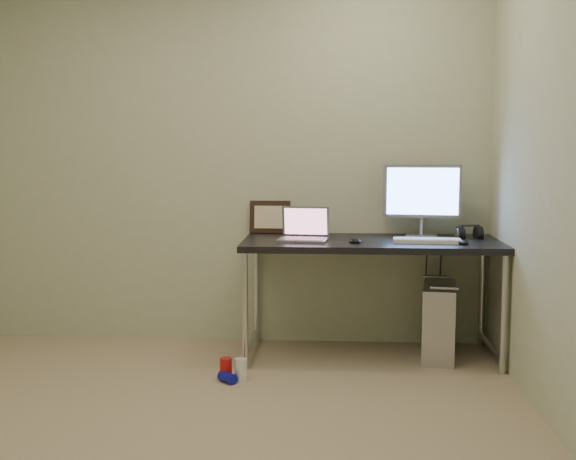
{
  "coord_description": "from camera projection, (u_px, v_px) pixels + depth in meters",
  "views": [
    {
      "loc": [
        0.71,
        -3.1,
        1.33
      ],
      "look_at": [
        0.45,
        1.05,
        0.85
      ],
      "focal_mm": 45.0,
      "sensor_mm": 36.0,
      "label": 1
    }
  ],
  "objects": [
    {
      "name": "laptop",
      "position": [
        304.0,
        233.0,
        4.49
      ],
      "size": [
        0.33,
        0.28,
        0.21
      ],
      "rotation": [
        0.0,
        0.0,
        -0.11
      ],
      "color": "#9E9FA4",
      "rests_on": "desk"
    },
    {
      "name": "floor",
      "position": [
        175.0,
        442.0,
        3.27
      ],
      "size": [
        3.5,
        3.5,
        0.0
      ],
      "primitive_type": "plane",
      "color": "tan",
      "rests_on": "ground"
    },
    {
      "name": "picture_frame",
      "position": [
        270.0,
        217.0,
        4.87
      ],
      "size": [
        0.27,
        0.08,
        0.22
      ],
      "primitive_type": "cube",
      "rotation": [
        -0.21,
        0.0,
        -0.01
      ],
      "color": "black",
      "rests_on": "desk"
    },
    {
      "name": "keyboard",
      "position": [
        427.0,
        241.0,
        4.39
      ],
      "size": [
        0.41,
        0.16,
        0.02
      ],
      "primitive_type": "cube",
      "rotation": [
        0.0,
        0.0,
        -0.06
      ],
      "color": "white",
      "rests_on": "desk"
    },
    {
      "name": "can_red",
      "position": [
        226.0,
        369.0,
        4.13
      ],
      "size": [
        0.08,
        0.08,
        0.13
      ],
      "primitive_type": "cylinder",
      "rotation": [
        0.0,
        0.0,
        0.08
      ],
      "color": "red",
      "rests_on": "ground"
    },
    {
      "name": "wall_back",
      "position": [
        228.0,
        159.0,
        4.86
      ],
      "size": [
        3.5,
        0.02,
        2.5
      ],
      "primitive_type": "cube",
      "color": "beige",
      "rests_on": "ground"
    },
    {
      "name": "can_white",
      "position": [
        241.0,
        370.0,
        4.11
      ],
      "size": [
        0.1,
        0.1,
        0.13
      ],
      "primitive_type": "cylinder",
      "rotation": [
        0.0,
        0.0,
        -0.47
      ],
      "color": "white",
      "rests_on": "ground"
    },
    {
      "name": "mouse_left",
      "position": [
        355.0,
        240.0,
        4.38
      ],
      "size": [
        0.1,
        0.13,
        0.04
      ],
      "primitive_type": "ellipsoid",
      "rotation": [
        0.0,
        0.0,
        0.32
      ],
      "color": "black",
      "rests_on": "desk"
    },
    {
      "name": "tower_computer",
      "position": [
        439.0,
        322.0,
        4.54
      ],
      "size": [
        0.26,
        0.47,
        0.5
      ],
      "rotation": [
        0.0,
        0.0,
        -0.15
      ],
      "color": "silver",
      "rests_on": "ground"
    },
    {
      "name": "can_blue",
      "position": [
        227.0,
        377.0,
        4.09
      ],
      "size": [
        0.12,
        0.12,
        0.06
      ],
      "primitive_type": "cylinder",
      "rotation": [
        1.57,
        0.0,
        0.83
      ],
      "color": "#0F12A4",
      "rests_on": "ground"
    },
    {
      "name": "cable_b",
      "position": [
        439.0,
        290.0,
        4.81
      ],
      "size": [
        0.02,
        0.11,
        0.71
      ],
      "primitive_type": "cylinder",
      "rotation": [
        0.14,
        0.0,
        0.09
      ],
      "color": "black",
      "rests_on": "ground"
    },
    {
      "name": "webcam",
      "position": [
        315.0,
        221.0,
        4.76
      ],
      "size": [
        0.05,
        0.04,
        0.12
      ],
      "rotation": [
        0.0,
        0.0,
        -0.32
      ],
      "color": "silver",
      "rests_on": "desk"
    },
    {
      "name": "cable_a",
      "position": [
        425.0,
        286.0,
        4.83
      ],
      "size": [
        0.01,
        0.16,
        0.69
      ],
      "primitive_type": "cylinder",
      "rotation": [
        0.21,
        0.0,
        0.0
      ],
      "color": "black",
      "rests_on": "ground"
    },
    {
      "name": "mouse_right",
      "position": [
        463.0,
        241.0,
        4.32
      ],
      "size": [
        0.08,
        0.11,
        0.04
      ],
      "primitive_type": "ellipsoid",
      "rotation": [
        0.0,
        0.0,
        0.13
      ],
      "color": "black",
      "rests_on": "desk"
    },
    {
      "name": "headphones",
      "position": [
        469.0,
        234.0,
        4.59
      ],
      "size": [
        0.17,
        0.1,
        0.11
      ],
      "rotation": [
        0.0,
        0.0,
        0.15
      ],
      "color": "black",
      "rests_on": "desk"
    },
    {
      "name": "monitor",
      "position": [
        422.0,
        195.0,
        4.65
      ],
      "size": [
        0.5,
        0.17,
        0.47
      ],
      "rotation": [
        0.0,
        0.0,
        -0.12
      ],
      "color": "#9E9FA4",
      "rests_on": "desk"
    },
    {
      "name": "desk",
      "position": [
        371.0,
        252.0,
        4.52
      ],
      "size": [
        1.6,
        0.7,
        0.75
      ],
      "color": "black",
      "rests_on": "ground"
    }
  ]
}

